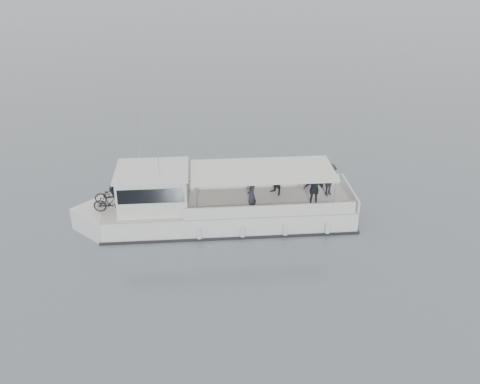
% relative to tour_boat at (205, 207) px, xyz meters
% --- Properties ---
extents(ground, '(1400.00, 1400.00, 0.00)m').
position_rel_tour_boat_xyz_m(ground, '(2.40, -1.34, -0.85)').
color(ground, slate).
rests_on(ground, ground).
extents(tour_boat, '(12.07, 6.95, 5.20)m').
position_rel_tour_boat_xyz_m(tour_boat, '(0.00, 0.00, 0.00)').
color(tour_boat, silver).
rests_on(tour_boat, ground).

